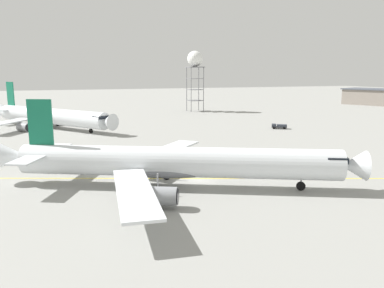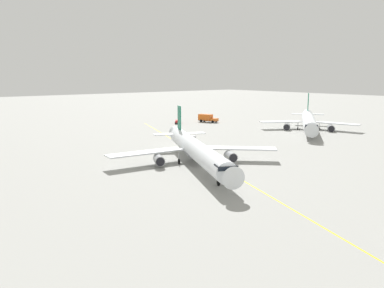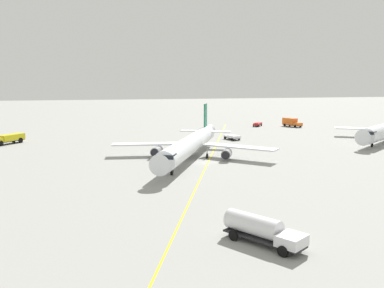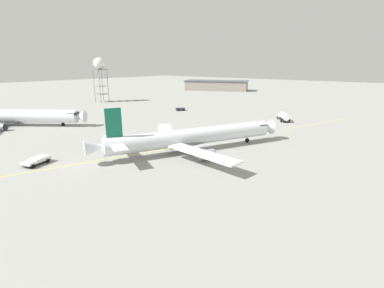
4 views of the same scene
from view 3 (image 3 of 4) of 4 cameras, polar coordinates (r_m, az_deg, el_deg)
The scene contains 8 objects.
ground_plane at distance 86.08m, azimuth 1.57°, elevation -2.50°, with size 600.00×600.00×0.00m, color gray.
airliner_main at distance 88.76m, azimuth -0.16°, elevation -0.11°, with size 43.06×33.92×10.99m.
catering_truck_truck at distance 157.19m, azimuth 13.46°, elevation 2.95°, with size 8.45×4.84×3.10m.
ops_pickup_truck at distance 155.86m, azimuth 8.99°, elevation 2.72°, with size 5.76×5.07×1.41m.
fire_tender_truck at distance 120.71m, azimuth -23.91°, elevation 0.72°, with size 9.16×8.01×2.50m.
pushback_tug_truck at distance 119.15m, azimuth 5.56°, elevation 0.98°, with size 5.61×3.91×1.30m.
fuel_tanker_truck at distance 44.16m, azimuth 9.44°, elevation -11.42°, with size 8.80×6.92×2.87m.
taxiway_centreline at distance 92.35m, azimuth 2.58°, elevation -1.73°, with size 129.76×49.46×0.01m.
Camera 3 is at (81.56, -21.92, 16.63)m, focal length 38.85 mm.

